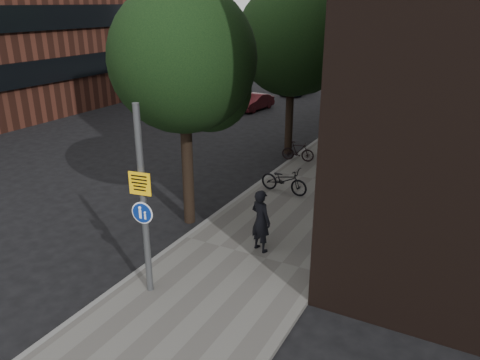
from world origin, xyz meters
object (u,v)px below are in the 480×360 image
Objects in this scene: signpost at (143,202)px; parked_car_near at (207,114)px; parked_bike_facade_near at (369,178)px; pedestrian at (261,221)px.

signpost is 1.50× the size of parked_car_near.
signpost is 10.02m from parked_bike_facade_near.
pedestrian is 1.06× the size of parked_bike_facade_near.
signpost is 2.69× the size of parked_bike_facade_near.
parked_bike_facade_near is (3.16, 9.31, -1.92)m from signpost.
signpost is at bearing -62.82° from parked_car_near.
parked_car_near is at bearing 55.40° from parked_bike_facade_near.
signpost reaches higher than parked_bike_facade_near.
pedestrian reaches higher than parked_bike_facade_near.
parked_bike_facade_near is (1.60, 6.19, -0.47)m from pedestrian.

